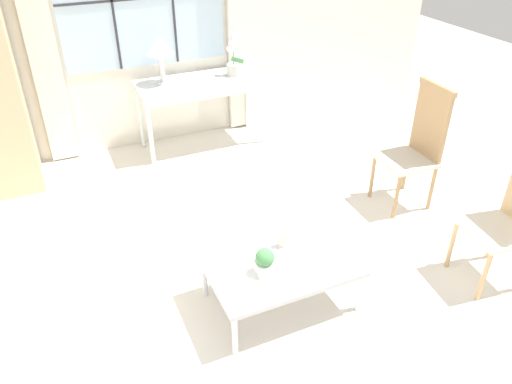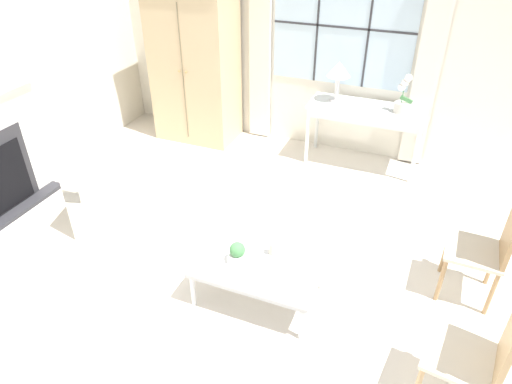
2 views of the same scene
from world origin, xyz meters
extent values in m
plane|color=silver|center=(0.00, 0.00, 0.00)|extent=(14.00, 14.00, 0.00)
cube|color=silver|center=(0.00, 3.03, 1.40)|extent=(7.20, 0.06, 2.80)
cube|color=#2D2D33|center=(-0.31, 2.99, 1.57)|extent=(0.02, 0.02, 1.36)
cube|color=silver|center=(-1.03, 2.95, 1.22)|extent=(0.28, 0.06, 2.40)
cube|color=silver|center=(1.03, 2.95, 1.22)|extent=(0.28, 0.06, 2.40)
cube|color=silver|center=(0.45, 2.67, 0.75)|extent=(1.37, 0.53, 0.03)
cube|color=silver|center=(0.45, 2.67, 0.69)|extent=(1.31, 0.51, 0.10)
cylinder|color=silver|center=(-0.20, 2.45, 0.37)|extent=(0.04, 0.04, 0.74)
cylinder|color=silver|center=(1.09, 2.45, 0.37)|extent=(0.04, 0.04, 0.74)
cylinder|color=silver|center=(-0.20, 2.90, 0.37)|extent=(0.04, 0.04, 0.74)
cylinder|color=silver|center=(1.09, 2.90, 0.37)|extent=(0.04, 0.04, 0.74)
cylinder|color=silver|center=(0.06, 2.72, 0.78)|extent=(0.16, 0.16, 0.02)
cylinder|color=silver|center=(0.06, 2.72, 0.93)|extent=(0.06, 0.06, 0.28)
cone|color=white|center=(0.06, 2.72, 1.16)|extent=(0.28, 0.28, 0.17)
cylinder|color=#BCB7AD|center=(0.83, 2.65, 0.83)|extent=(0.16, 0.16, 0.12)
cylinder|color=#47844C|center=(0.83, 2.65, 1.04)|extent=(0.01, 0.01, 0.31)
cube|color=#47844C|center=(0.88, 2.65, 0.93)|extent=(0.15, 0.02, 0.09)
sphere|color=white|center=(0.80, 2.66, 1.06)|extent=(0.09, 0.09, 0.09)
sphere|color=white|center=(0.83, 2.66, 1.12)|extent=(0.09, 0.09, 0.09)
sphere|color=white|center=(0.86, 2.66, 1.17)|extent=(0.09, 0.09, 0.09)
cube|color=silver|center=(-1.55, 0.59, 0.23)|extent=(1.04, 1.06, 0.46)
cube|color=silver|center=(-1.63, 0.91, 0.30)|extent=(0.87, 0.41, 0.60)
cube|color=silver|center=(-1.46, 0.26, 0.30)|extent=(0.87, 0.41, 0.60)
cube|color=beige|center=(1.71, 0.76, 0.45)|extent=(0.45, 0.45, 0.03)
cube|color=#9E7A51|center=(1.91, 0.75, 0.78)|extent=(0.05, 0.41, 0.62)
cube|color=#9E7A51|center=(1.91, 0.75, 1.11)|extent=(0.05, 0.43, 0.05)
cylinder|color=#9E7A51|center=(1.52, 0.58, 0.22)|extent=(0.04, 0.04, 0.44)
cylinder|color=#9E7A51|center=(1.53, 0.96, 0.22)|extent=(0.04, 0.04, 0.44)
cylinder|color=#9E7A51|center=(1.90, 0.56, 0.22)|extent=(0.04, 0.04, 0.44)
cylinder|color=#9E7A51|center=(1.91, 0.94, 0.22)|extent=(0.04, 0.04, 0.44)
cube|color=beige|center=(1.65, -0.35, 0.44)|extent=(0.50, 0.50, 0.03)
cylinder|color=tan|center=(1.43, -0.51, 0.21)|extent=(0.04, 0.04, 0.43)
cylinder|color=tan|center=(1.49, -0.14, 0.21)|extent=(0.04, 0.04, 0.43)
cylinder|color=tan|center=(1.86, -0.19, 0.21)|extent=(0.04, 0.04, 0.43)
cube|color=silver|center=(0.12, 0.05, 0.38)|extent=(1.03, 0.68, 0.03)
cube|color=#B1B3B8|center=(0.12, 0.05, 0.35)|extent=(1.01, 0.66, 0.04)
cylinder|color=silver|center=(-0.35, -0.24, 0.18)|extent=(0.04, 0.04, 0.37)
cylinder|color=silver|center=(0.58, -0.24, 0.18)|extent=(0.04, 0.04, 0.37)
cylinder|color=silver|center=(-0.35, 0.34, 0.18)|extent=(0.04, 0.04, 0.37)
cylinder|color=silver|center=(0.58, 0.34, 0.18)|extent=(0.04, 0.04, 0.37)
cube|color=white|center=(-0.04, -0.02, 0.43)|extent=(0.12, 0.12, 0.08)
sphere|color=#47844C|center=(-0.04, -0.02, 0.51)|extent=(0.13, 0.13, 0.13)
cylinder|color=silver|center=(0.19, 0.17, 0.40)|extent=(0.09, 0.09, 0.01)
cylinder|color=beige|center=(0.19, 0.17, 0.46)|extent=(0.07, 0.07, 0.11)
cylinder|color=black|center=(0.19, 0.17, 0.52)|extent=(0.00, 0.00, 0.01)
camera|label=1|loc=(-1.12, -2.27, 2.58)|focal=35.00mm
camera|label=2|loc=(1.14, -2.53, 2.87)|focal=32.00mm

